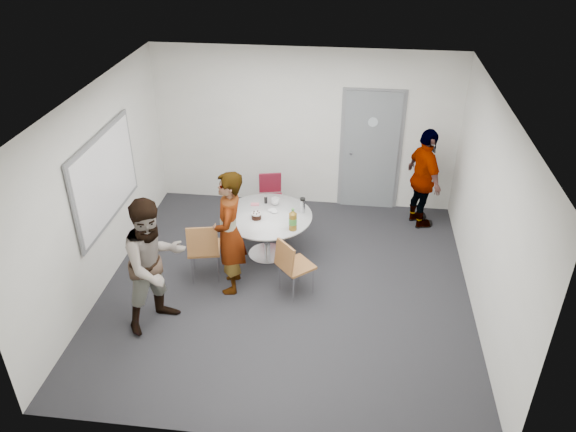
# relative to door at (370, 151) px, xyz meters

# --- Properties ---
(floor) EXTENTS (5.00, 5.00, 0.00)m
(floor) POSITION_rel_door_xyz_m (-1.10, -2.48, -1.03)
(floor) COLOR #232428
(floor) RESTS_ON ground
(ceiling) EXTENTS (5.00, 5.00, 0.00)m
(ceiling) POSITION_rel_door_xyz_m (-1.10, -2.48, 1.67)
(ceiling) COLOR silver
(ceiling) RESTS_ON wall_back
(wall_back) EXTENTS (5.00, 0.00, 5.00)m
(wall_back) POSITION_rel_door_xyz_m (-1.10, 0.02, 0.32)
(wall_back) COLOR silver
(wall_back) RESTS_ON floor
(wall_left) EXTENTS (0.00, 5.00, 5.00)m
(wall_left) POSITION_rel_door_xyz_m (-3.60, -2.48, 0.32)
(wall_left) COLOR silver
(wall_left) RESTS_ON floor
(wall_right) EXTENTS (0.00, 5.00, 5.00)m
(wall_right) POSITION_rel_door_xyz_m (1.40, -2.48, 0.32)
(wall_right) COLOR silver
(wall_right) RESTS_ON floor
(wall_front) EXTENTS (5.00, 0.00, 5.00)m
(wall_front) POSITION_rel_door_xyz_m (-1.10, -4.98, 0.32)
(wall_front) COLOR silver
(wall_front) RESTS_ON floor
(door) EXTENTS (1.02, 0.17, 2.12)m
(door) POSITION_rel_door_xyz_m (0.00, 0.00, 0.00)
(door) COLOR slate
(door) RESTS_ON wall_back
(whiteboard) EXTENTS (0.04, 1.90, 1.25)m
(whiteboard) POSITION_rel_door_xyz_m (-3.56, -2.28, 0.42)
(whiteboard) COLOR slate
(whiteboard) RESTS_ON wall_left
(table) EXTENTS (1.33, 1.33, 1.03)m
(table) POSITION_rel_door_xyz_m (-1.45, -1.73, -0.42)
(table) COLOR silver
(table) RESTS_ON floor
(chair_near_left) EXTENTS (0.52, 0.55, 0.92)m
(chair_near_left) POSITION_rel_door_xyz_m (-2.25, -2.44, -0.47)
(chair_near_left) COLOR brown
(chair_near_left) RESTS_ON floor
(chair_near_right) EXTENTS (0.59, 0.58, 0.84)m
(chair_near_right) POSITION_rel_door_xyz_m (-1.02, -2.61, -0.51)
(chair_near_right) COLOR brown
(chair_near_right) RESTS_ON floor
(chair_far) EXTENTS (0.45, 0.48, 0.80)m
(chair_far) POSITION_rel_door_xyz_m (-1.59, -0.65, -0.55)
(chair_far) COLOR maroon
(chair_far) RESTS_ON floor
(person_main) EXTENTS (0.48, 0.68, 1.75)m
(person_main) POSITION_rel_door_xyz_m (-1.84, -2.55, -0.15)
(person_main) COLOR #A5C6EA
(person_main) RESTS_ON floor
(person_left) EXTENTS (1.06, 1.09, 1.76)m
(person_left) POSITION_rel_door_xyz_m (-2.59, -3.36, -0.14)
(person_left) COLOR white
(person_left) RESTS_ON floor
(person_right) EXTENTS (0.73, 1.05, 1.66)m
(person_right) POSITION_rel_door_xyz_m (0.85, -0.53, -0.20)
(person_right) COLOR black
(person_right) RESTS_ON floor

